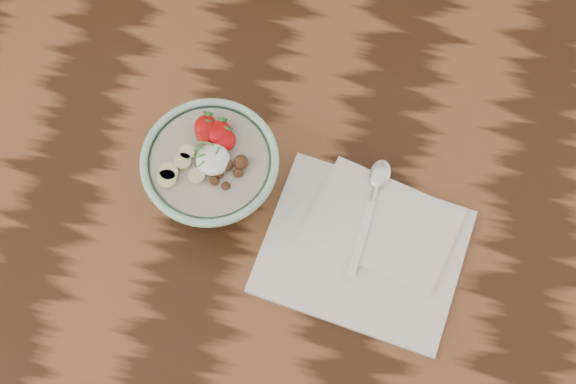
{
  "coord_description": "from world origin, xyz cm",
  "views": [
    {
      "loc": [
        17.17,
        -42.02,
        172.97
      ],
      "look_at": [
        10.3,
        -8.92,
        85.11
      ],
      "focal_mm": 50.0,
      "sensor_mm": 36.0,
      "label": 1
    }
  ],
  "objects": [
    {
      "name": "breakfast_bowl",
      "position": [
        0.12,
        -6.51,
        80.72
      ],
      "size": [
        16.89,
        16.89,
        11.22
      ],
      "rotation": [
        0.0,
        0.0,
        0.09
      ],
      "color": "#98CDB2",
      "rests_on": "table"
    },
    {
      "name": "spoon",
      "position": [
        20.62,
        -3.21,
        76.87
      ],
      "size": [
        3.39,
        16.44,
        0.86
      ],
      "rotation": [
        0.0,
        0.0,
        -0.09
      ],
      "color": "silver",
      "rests_on": "napkin"
    },
    {
      "name": "napkin",
      "position": [
        20.87,
        -10.46,
        75.63
      ],
      "size": [
        27.12,
        23.48,
        1.51
      ],
      "rotation": [
        0.0,
        0.0,
        -0.14
      ],
      "color": "white",
      "rests_on": "table"
    },
    {
      "name": "table",
      "position": [
        0.0,
        0.0,
        65.7
      ],
      "size": [
        160.0,
        90.0,
        75.0
      ],
      "color": "black",
      "rests_on": "ground"
    }
  ]
}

